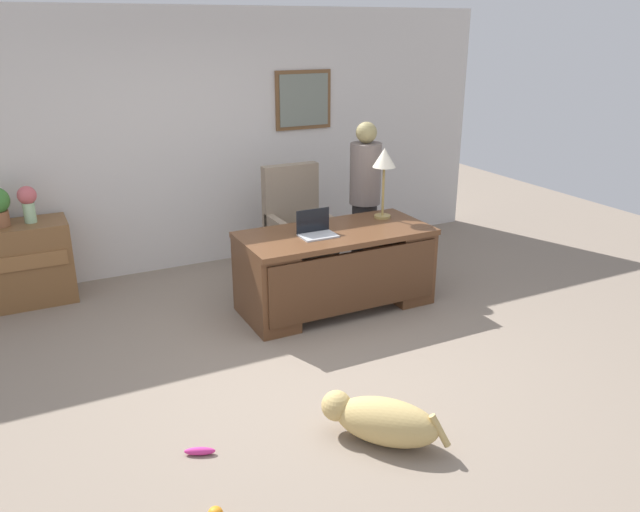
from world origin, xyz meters
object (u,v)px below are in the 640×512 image
object	(u,v)px
person_standing	(365,198)
laptop	(316,229)
dog_lying	(381,420)
desk	(337,267)
vase_with_flowers	(28,201)
armchair	(297,230)
desk_lamp	(384,162)
dog_toy_bone	(200,451)

from	to	relation	value
person_standing	laptop	bearing A→B (deg)	-143.38
laptop	dog_lying	bearing A→B (deg)	-104.48
desk	dog_lying	xyz separation A→B (m)	(-0.72, -1.93, -0.25)
person_standing	vase_with_flowers	distance (m)	3.24
dog_lying	laptop	bearing A→B (deg)	75.52
dog_lying	laptop	size ratio (longest dim) A/B	2.18
armchair	vase_with_flowers	xyz separation A→B (m)	(-2.47, 0.54, 0.48)
desk	desk_lamp	size ratio (longest dim) A/B	2.60
person_standing	dog_lying	world-z (taller)	person_standing
armchair	desk_lamp	bearing A→B (deg)	-49.80
laptop	dog_toy_bone	bearing A→B (deg)	-135.45
desk_lamp	vase_with_flowers	size ratio (longest dim) A/B	1.97
armchair	dog_lying	world-z (taller)	armchair
dog_lying	person_standing	bearing A→B (deg)	61.75
desk	person_standing	size ratio (longest dim) A/B	1.09
vase_with_flowers	person_standing	bearing A→B (deg)	-13.88
dog_toy_bone	person_standing	bearing A→B (deg)	41.88
person_standing	desk_lamp	size ratio (longest dim) A/B	2.37
desk	vase_with_flowers	xyz separation A→B (m)	(-2.46, 1.44, 0.58)
dog_lying	armchair	bearing A→B (deg)	75.57
desk	dog_toy_bone	xyz separation A→B (m)	(-1.79, -1.55, -0.38)
dog_lying	vase_with_flowers	size ratio (longest dim) A/B	2.03
desk	dog_toy_bone	distance (m)	2.40
desk	vase_with_flowers	bearing A→B (deg)	149.64
person_standing	laptop	distance (m)	1.12
desk_lamp	dog_toy_bone	world-z (taller)	desk_lamp
desk_lamp	vase_with_flowers	xyz separation A→B (m)	(-3.07, 1.24, -0.30)
person_standing	desk_lamp	world-z (taller)	person_standing
desk_lamp	desk	bearing A→B (deg)	-161.77
armchair	dog_lying	bearing A→B (deg)	-104.43
person_standing	laptop	size ratio (longest dim) A/B	5.02
desk	person_standing	distance (m)	1.04
armchair	dog_toy_bone	bearing A→B (deg)	-126.35
desk	dog_lying	world-z (taller)	desk
vase_with_flowers	laptop	bearing A→B (deg)	-32.74
armchair	dog_toy_bone	world-z (taller)	armchair
desk	laptop	bearing A→B (deg)	-179.51
person_standing	dog_lying	xyz separation A→B (m)	(-1.40, -2.60, -0.67)
desk_lamp	vase_with_flowers	world-z (taller)	desk_lamp
desk	armchair	xyz separation A→B (m)	(0.01, 0.90, 0.10)
armchair	dog_lying	distance (m)	2.95
desk	vase_with_flowers	world-z (taller)	vase_with_flowers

